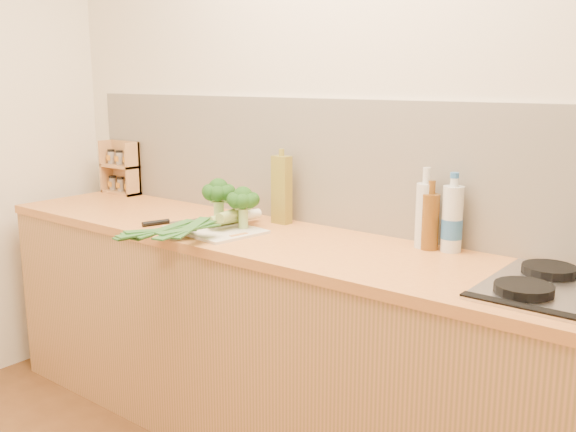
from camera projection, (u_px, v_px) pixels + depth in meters
name	position (u px, v px, depth m)	size (l,w,h in m)	color
room_shell	(350.00, 165.00, 2.65)	(3.50, 3.50, 3.50)	beige
counter	(307.00, 351.00, 2.57)	(3.20, 0.62, 0.90)	#BF804F
chopping_board	(215.00, 230.00, 2.67)	(0.38, 0.28, 0.01)	beige
broccoli_left	(218.00, 192.00, 2.76)	(0.14, 0.15, 0.19)	#A2CA76
broccoli_right	(243.00, 200.00, 2.65)	(0.14, 0.14, 0.18)	#A2CA76
leek_front	(208.00, 223.00, 2.66)	(0.17, 0.69, 0.04)	white
leek_mid	(209.00, 222.00, 2.60)	(0.17, 0.66, 0.04)	white
leek_back	(215.00, 220.00, 2.55)	(0.17, 0.60, 0.04)	white
chefs_knife	(164.00, 222.00, 2.79)	(0.12, 0.30, 0.02)	silver
spice_rack	(122.00, 171.00, 3.52)	(0.24, 0.10, 0.29)	tan
oil_tin	(282.00, 189.00, 2.78)	(0.08, 0.05, 0.33)	olive
glass_bottle	(425.00, 214.00, 2.39)	(0.07, 0.07, 0.30)	silver
amber_bottle	(430.00, 221.00, 2.36)	(0.06, 0.06, 0.26)	brown
water_bottle	(452.00, 221.00, 2.33)	(0.08, 0.08, 0.27)	silver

